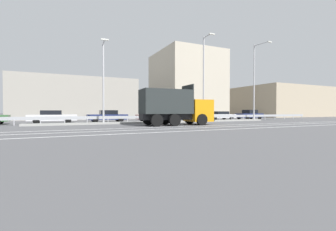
{
  "coord_description": "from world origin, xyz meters",
  "views": [
    {
      "loc": [
        -10.39,
        -21.27,
        1.3
      ],
      "look_at": [
        -0.84,
        -0.62,
        0.85
      ],
      "focal_mm": 24.0,
      "sensor_mm": 36.0,
      "label": 1
    }
  ],
  "objects_px": {
    "street_lamp_1": "(103,79)",
    "parked_car_5": "(220,115)",
    "parked_car_2": "(108,116)",
    "parked_car_4": "(190,115)",
    "dump_truck": "(184,111)",
    "median_road_sign": "(189,111)",
    "parked_car_1": "(53,117)",
    "street_lamp_2": "(204,75)",
    "parked_car_6": "(249,115)",
    "street_lamp_3": "(255,79)",
    "parked_car_3": "(155,116)"
  },
  "relations": [
    {
      "from": "parked_car_1",
      "to": "parked_car_3",
      "type": "distance_m",
      "value": 11.5
    },
    {
      "from": "parked_car_2",
      "to": "parked_car_3",
      "type": "height_order",
      "value": "parked_car_2"
    },
    {
      "from": "street_lamp_3",
      "to": "parked_car_2",
      "type": "bearing_deg",
      "value": 168.38
    },
    {
      "from": "street_lamp_2",
      "to": "parked_car_5",
      "type": "bearing_deg",
      "value": 36.76
    },
    {
      "from": "dump_truck",
      "to": "parked_car_4",
      "type": "bearing_deg",
      "value": 147.94
    },
    {
      "from": "street_lamp_2",
      "to": "parked_car_2",
      "type": "bearing_deg",
      "value": 158.35
    },
    {
      "from": "street_lamp_3",
      "to": "parked_car_1",
      "type": "relative_size",
      "value": 2.23
    },
    {
      "from": "street_lamp_3",
      "to": "parked_car_5",
      "type": "distance_m",
      "value": 7.02
    },
    {
      "from": "median_road_sign",
      "to": "parked_car_4",
      "type": "xyz_separation_m",
      "value": [
        2.36,
        3.69,
        -0.63
      ]
    },
    {
      "from": "median_road_sign",
      "to": "street_lamp_1",
      "type": "distance_m",
      "value": 10.25
    },
    {
      "from": "street_lamp_1",
      "to": "parked_car_6",
      "type": "height_order",
      "value": "street_lamp_1"
    },
    {
      "from": "dump_truck",
      "to": "parked_car_6",
      "type": "xyz_separation_m",
      "value": [
        16.3,
        8.22,
        -0.54
      ]
    },
    {
      "from": "street_lamp_3",
      "to": "parked_car_5",
      "type": "xyz_separation_m",
      "value": [
        -2.9,
        3.9,
        -5.07
      ]
    },
    {
      "from": "street_lamp_3",
      "to": "median_road_sign",
      "type": "bearing_deg",
      "value": -179.9
    },
    {
      "from": "median_road_sign",
      "to": "street_lamp_3",
      "type": "relative_size",
      "value": 0.25
    },
    {
      "from": "median_road_sign",
      "to": "parked_car_4",
      "type": "relative_size",
      "value": 0.59
    },
    {
      "from": "street_lamp_2",
      "to": "street_lamp_3",
      "type": "xyz_separation_m",
      "value": [
        8.5,
        0.29,
        0.16
      ]
    },
    {
      "from": "dump_truck",
      "to": "median_road_sign",
      "type": "bearing_deg",
      "value": 146.78
    },
    {
      "from": "street_lamp_2",
      "to": "parked_car_1",
      "type": "xyz_separation_m",
      "value": [
        -16.34,
        3.79,
        -4.86
      ]
    },
    {
      "from": "dump_truck",
      "to": "parked_car_2",
      "type": "height_order",
      "value": "dump_truck"
    },
    {
      "from": "street_lamp_1",
      "to": "street_lamp_2",
      "type": "xyz_separation_m",
      "value": [
        11.68,
        -0.23,
        1.07
      ]
    },
    {
      "from": "street_lamp_2",
      "to": "parked_car_5",
      "type": "relative_size",
      "value": 2.09
    },
    {
      "from": "parked_car_2",
      "to": "parked_car_4",
      "type": "distance_m",
      "value": 11.06
    },
    {
      "from": "parked_car_2",
      "to": "parked_car_1",
      "type": "bearing_deg",
      "value": 94.14
    },
    {
      "from": "street_lamp_1",
      "to": "parked_car_5",
      "type": "xyz_separation_m",
      "value": [
        17.28,
        3.95,
        -3.83
      ]
    },
    {
      "from": "street_lamp_1",
      "to": "parked_car_5",
      "type": "distance_m",
      "value": 18.14
    },
    {
      "from": "parked_car_4",
      "to": "parked_car_5",
      "type": "bearing_deg",
      "value": 93.49
    },
    {
      "from": "parked_car_2",
      "to": "parked_car_4",
      "type": "height_order",
      "value": "parked_car_2"
    },
    {
      "from": "dump_truck",
      "to": "street_lamp_2",
      "type": "bearing_deg",
      "value": 131.49
    },
    {
      "from": "dump_truck",
      "to": "street_lamp_1",
      "type": "xyz_separation_m",
      "value": [
        -6.62,
        4.4,
        3.21
      ]
    },
    {
      "from": "median_road_sign",
      "to": "street_lamp_3",
      "type": "distance_m",
      "value": 11.31
    },
    {
      "from": "dump_truck",
      "to": "parked_car_4",
      "type": "relative_size",
      "value": 1.57
    },
    {
      "from": "parked_car_1",
      "to": "parked_car_5",
      "type": "bearing_deg",
      "value": 91.28
    },
    {
      "from": "dump_truck",
      "to": "parked_car_1",
      "type": "height_order",
      "value": "dump_truck"
    },
    {
      "from": "median_road_sign",
      "to": "parked_car_6",
      "type": "bearing_deg",
      "value": 16.05
    },
    {
      "from": "street_lamp_2",
      "to": "parked_car_1",
      "type": "bearing_deg",
      "value": 166.95
    },
    {
      "from": "dump_truck",
      "to": "street_lamp_1",
      "type": "height_order",
      "value": "street_lamp_1"
    },
    {
      "from": "dump_truck",
      "to": "street_lamp_3",
      "type": "distance_m",
      "value": 14.95
    },
    {
      "from": "parked_car_3",
      "to": "street_lamp_1",
      "type": "bearing_deg",
      "value": -59.5
    },
    {
      "from": "median_road_sign",
      "to": "parked_car_1",
      "type": "xyz_separation_m",
      "value": [
        -14.41,
        3.52,
        -0.64
      ]
    },
    {
      "from": "street_lamp_3",
      "to": "parked_car_4",
      "type": "bearing_deg",
      "value": 155.51
    },
    {
      "from": "parked_car_4",
      "to": "parked_car_3",
      "type": "bearing_deg",
      "value": -87.85
    },
    {
      "from": "parked_car_3",
      "to": "parked_car_4",
      "type": "xyz_separation_m",
      "value": [
        5.27,
        0.11,
        0.03
      ]
    },
    {
      "from": "street_lamp_2",
      "to": "parked_car_6",
      "type": "distance_m",
      "value": 12.89
    },
    {
      "from": "median_road_sign",
      "to": "parked_car_5",
      "type": "bearing_deg",
      "value": 27.48
    },
    {
      "from": "dump_truck",
      "to": "street_lamp_1",
      "type": "bearing_deg",
      "value": -121.58
    },
    {
      "from": "dump_truck",
      "to": "parked_car_6",
      "type": "relative_size",
      "value": 1.61
    },
    {
      "from": "street_lamp_2",
      "to": "median_road_sign",
      "type": "bearing_deg",
      "value": 172.12
    },
    {
      "from": "dump_truck",
      "to": "median_road_sign",
      "type": "height_order",
      "value": "dump_truck"
    },
    {
      "from": "street_lamp_1",
      "to": "parked_car_1",
      "type": "distance_m",
      "value": 6.98
    }
  ]
}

